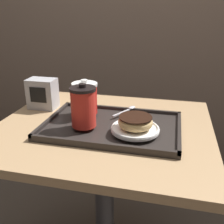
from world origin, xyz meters
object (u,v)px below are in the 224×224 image
at_px(coffee_cup_front, 83,107).
at_px(coffee_cup_rear, 85,98).
at_px(napkin_dispenser, 43,94).
at_px(donut_chocolate_glazed, 135,122).
at_px(spoon, 129,109).

distance_m(coffee_cup_front, coffee_cup_rear, 0.12).
xyz_separation_m(coffee_cup_front, napkin_dispenser, (-0.25, 0.19, -0.03)).
xyz_separation_m(coffee_cup_rear, napkin_dispenser, (-0.22, 0.07, -0.02)).
xyz_separation_m(donut_chocolate_glazed, napkin_dispenser, (-0.43, 0.18, 0.01)).
bearing_deg(spoon, coffee_cup_front, 175.00).
bearing_deg(spoon, donut_chocolate_glazed, -134.22).
bearing_deg(coffee_cup_front, napkin_dispenser, 143.48).
bearing_deg(coffee_cup_rear, coffee_cup_front, -73.56).
distance_m(coffee_cup_front, donut_chocolate_glazed, 0.18).
bearing_deg(coffee_cup_front, coffee_cup_rear, 106.44).
distance_m(coffee_cup_rear, spoon, 0.19).
height_order(donut_chocolate_glazed, napkin_dispenser, napkin_dispenser).
xyz_separation_m(coffee_cup_front, spoon, (0.13, 0.18, -0.07)).
height_order(coffee_cup_rear, napkin_dispenser, coffee_cup_rear).
bearing_deg(donut_chocolate_glazed, coffee_cup_rear, 151.94).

